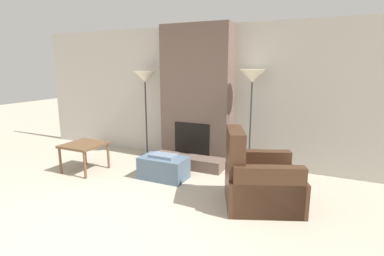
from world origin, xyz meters
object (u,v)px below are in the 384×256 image
Objects in this scene: floor_lamp_left at (145,80)px; floor_lamp_right at (252,80)px; side_table at (84,147)px; armchair at (257,183)px; ottoman at (164,167)px.

floor_lamp_right is (2.16, 0.00, 0.04)m from floor_lamp_left.
floor_lamp_right reaches higher than side_table.
floor_lamp_right is at bearing 24.75° from side_table.
armchair is at bearing -71.26° from floor_lamp_right.
floor_lamp_left reaches higher than ottoman.
ottoman is 1.67m from armchair.
floor_lamp_left is at bearing 41.93° from armchair.
floor_lamp_right is (1.20, 0.96, 1.42)m from ottoman.
floor_lamp_left is (-0.96, 0.96, 1.37)m from ottoman.
armchair is 1.87m from floor_lamp_right.
side_table is (-3.10, 0.05, 0.12)m from armchair.
floor_lamp_right is at bearing 0.00° from floor_lamp_left.
side_table is 3.16m from floor_lamp_right.
ottoman is 0.43× the size of floor_lamp_right.
floor_lamp_left is at bearing 180.00° from floor_lamp_right.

